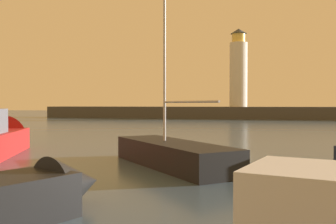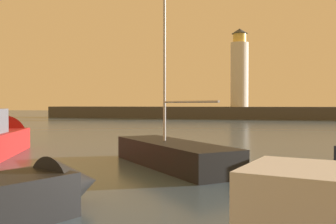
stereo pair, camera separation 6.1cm
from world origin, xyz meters
TOP-DOWN VIEW (x-y plane):
  - ground_plane at (0.00, 34.63)m, footprint 220.00×220.00m
  - breakwater at (0.00, 69.26)m, footprint 74.70×6.47m
  - lighthouse at (0.04, 69.26)m, footprint 3.23×3.23m
  - sailboat_moored at (0.15, 14.44)m, footprint 6.63×7.06m

SIDE VIEW (x-z plane):
  - ground_plane at x=0.00m, z-range 0.00..0.00m
  - sailboat_moored at x=0.15m, z-range -4.77..5.93m
  - breakwater at x=0.00m, z-range 0.00..2.21m
  - lighthouse at x=0.04m, z-range 1.83..16.19m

